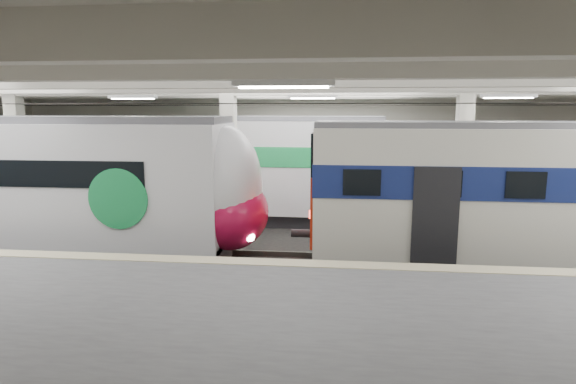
# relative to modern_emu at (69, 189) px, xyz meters

# --- Properties ---
(station_hall) EXTENTS (36.00, 24.00, 5.75)m
(station_hall) POSITION_rel_modern_emu_xyz_m (7.31, -1.74, 1.11)
(station_hall) COLOR black
(station_hall) RESTS_ON ground
(modern_emu) EXTENTS (13.38, 2.76, 4.34)m
(modern_emu) POSITION_rel_modern_emu_xyz_m (0.00, 0.00, 0.00)
(modern_emu) COLOR silver
(modern_emu) RESTS_ON ground
(older_rer) EXTENTS (12.66, 2.80, 4.21)m
(older_rer) POSITION_rel_modern_emu_xyz_m (13.74, 0.00, 0.08)
(older_rer) COLOR beige
(older_rer) RESTS_ON ground
(far_train) EXTENTS (13.37, 3.09, 4.27)m
(far_train) POSITION_rel_modern_emu_xyz_m (3.25, 5.50, 0.07)
(far_train) COLOR silver
(far_train) RESTS_ON ground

